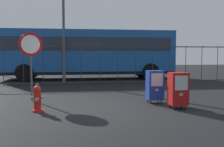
{
  "coord_description": "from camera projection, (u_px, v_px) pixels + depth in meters",
  "views": [
    {
      "loc": [
        -1.06,
        -6.97,
        1.5
      ],
      "look_at": [
        0.3,
        1.2,
        0.9
      ],
      "focal_mm": 40.77,
      "sensor_mm": 36.0,
      "label": 1
    }
  ],
  "objects": [
    {
      "name": "ground_plane",
      "position": [
        108.0,
        109.0,
        7.14
      ],
      "size": [
        60.0,
        60.0,
        0.0
      ],
      "primitive_type": "plane",
      "color": "black"
    },
    {
      "name": "fire_hydrant",
      "position": [
        37.0,
        99.0,
        6.72
      ],
      "size": [
        0.33,
        0.32,
        0.75
      ],
      "color": "red",
      "rests_on": "ground_plane"
    },
    {
      "name": "fence_barrier",
      "position": [
        91.0,
        65.0,
        13.06
      ],
      "size": [
        18.03,
        0.04,
        2.0
      ],
      "color": "#2D2D33",
      "rests_on": "ground_plane"
    },
    {
      "name": "newspaper_box_primary",
      "position": [
        155.0,
        85.0,
        7.94
      ],
      "size": [
        0.48,
        0.42,
        1.02
      ],
      "color": "black",
      "rests_on": "ground_plane"
    },
    {
      "name": "newspaper_box_secondary",
      "position": [
        178.0,
        89.0,
        7.07
      ],
      "size": [
        0.48,
        0.42,
        1.02
      ],
      "color": "black",
      "rests_on": "ground_plane"
    },
    {
      "name": "street_light_near_right",
      "position": [
        63.0,
        4.0,
        13.72
      ],
      "size": [
        0.32,
        0.32,
        7.4
      ],
      "color": "#4C4F54",
      "rests_on": "ground_plane"
    },
    {
      "name": "bus_near",
      "position": [
        89.0,
        52.0,
        15.98
      ],
      "size": [
        10.56,
        3.01,
        3.0
      ],
      "rotation": [
        0.0,
        0.0,
        -0.03
      ],
      "color": "#19519E",
      "rests_on": "ground_plane"
    },
    {
      "name": "stop_sign",
      "position": [
        31.0,
        52.0,
        8.27
      ],
      "size": [
        0.71,
        0.31,
        2.23
      ],
      "color": "#4C4F54",
      "rests_on": "ground_plane"
    }
  ]
}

